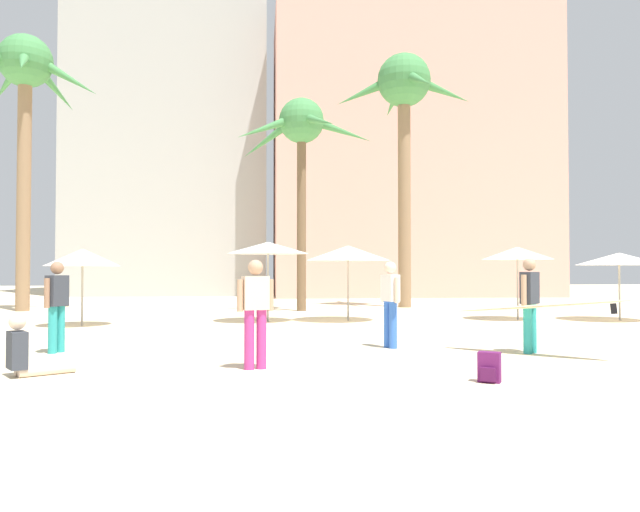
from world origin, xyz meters
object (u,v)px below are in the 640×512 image
(backpack, at_px, (489,368))
(person_far_right, at_px, (533,303))
(palm_tree_center, at_px, (404,101))
(cafe_umbrella_1, at_px, (268,248))
(cafe_umbrella_2, at_px, (348,253))
(person_mid_right, at_px, (255,309))
(cafe_umbrella_0, at_px, (619,259))
(beach_towel, at_px, (574,386))
(cafe_umbrella_3, at_px, (83,257))
(person_mid_center, at_px, (29,354))
(palm_tree_left, at_px, (301,134))
(person_far_left, at_px, (390,300))
(palm_tree_far_left, at_px, (25,87))
(person_near_left, at_px, (57,303))
(cafe_umbrella_4, at_px, (517,253))

(backpack, relative_size, person_far_right, 0.16)
(palm_tree_center, bearing_deg, backpack, -99.66)
(palm_tree_center, xyz_separation_m, cafe_umbrella_1, (-5.87, -6.77, -6.60))
(cafe_umbrella_2, height_order, person_mid_right, cafe_umbrella_2)
(cafe_umbrella_1, bearing_deg, cafe_umbrella_0, -3.04)
(beach_towel, height_order, backpack, backpack)
(palm_tree_center, bearing_deg, cafe_umbrella_3, -145.30)
(palm_tree_center, distance_m, person_mid_center, 20.36)
(palm_tree_left, xyz_separation_m, person_far_left, (1.07, -11.35, -5.91))
(palm_tree_left, height_order, backpack, palm_tree_left)
(beach_towel, distance_m, person_mid_center, 7.75)
(cafe_umbrella_0, distance_m, beach_towel, 12.38)
(cafe_umbrella_3, xyz_separation_m, person_mid_right, (4.93, -7.92, -0.98))
(palm_tree_center, bearing_deg, person_far_right, -94.08)
(palm_tree_far_left, bearing_deg, person_mid_right, -58.18)
(person_mid_right, bearing_deg, cafe_umbrella_0, 108.40)
(person_mid_right, bearing_deg, palm_tree_far_left, -166.09)
(palm_tree_far_left, height_order, cafe_umbrella_2, palm_tree_far_left)
(palm_tree_far_left, height_order, person_far_left, palm_tree_far_left)
(palm_tree_center, height_order, person_far_left, palm_tree_center)
(cafe_umbrella_0, distance_m, backpack, 12.64)
(backpack, height_order, person_near_left, person_near_left)
(beach_towel, bearing_deg, palm_tree_center, 83.84)
(person_near_left, bearing_deg, beach_towel, 177.92)
(palm_tree_left, distance_m, person_mid_center, 16.22)
(palm_tree_center, height_order, person_near_left, palm_tree_center)
(cafe_umbrella_4, height_order, person_far_left, cafe_umbrella_4)
(backpack, relative_size, person_mid_center, 0.44)
(person_mid_right, bearing_deg, cafe_umbrella_4, 119.26)
(cafe_umbrella_1, relative_size, cafe_umbrella_3, 1.14)
(cafe_umbrella_0, bearing_deg, beach_towel, -124.57)
(cafe_umbrella_0, bearing_deg, cafe_umbrella_1, 176.96)
(person_near_left, bearing_deg, cafe_umbrella_3, -53.38)
(cafe_umbrella_0, xyz_separation_m, person_mid_right, (-11.20, -8.23, -0.97))
(palm_tree_left, relative_size, cafe_umbrella_2, 3.18)
(palm_tree_far_left, bearing_deg, palm_tree_center, 3.63)
(cafe_umbrella_4, bearing_deg, cafe_umbrella_2, 178.98)
(cafe_umbrella_1, bearing_deg, cafe_umbrella_2, 1.75)
(cafe_umbrella_1, height_order, person_mid_right, cafe_umbrella_1)
(cafe_umbrella_3, xyz_separation_m, person_mid_center, (1.61, -8.21, -1.60))
(person_mid_center, bearing_deg, palm_tree_center, 25.64)
(cafe_umbrella_2, bearing_deg, person_near_left, -134.50)
(person_far_left, bearing_deg, person_far_right, 134.45)
(palm_tree_left, xyz_separation_m, cafe_umbrella_1, (-1.32, -4.90, -4.62))
(palm_tree_center, bearing_deg, cafe_umbrella_0, -55.49)
(beach_towel, relative_size, person_near_left, 0.90)
(cafe_umbrella_1, relative_size, person_mid_center, 2.60)
(cafe_umbrella_2, xyz_separation_m, person_far_right, (2.36, -7.68, -1.15))
(cafe_umbrella_4, distance_m, person_mid_center, 14.74)
(palm_tree_center, relative_size, backpack, 25.87)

